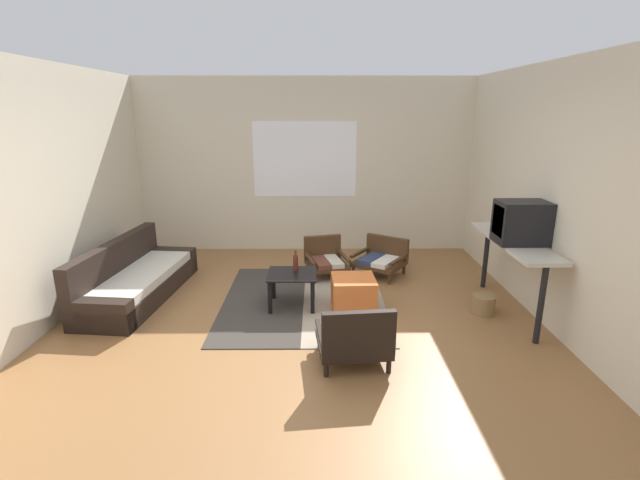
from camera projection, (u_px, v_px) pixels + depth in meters
name	position (u px, v px, depth m)	size (l,w,h in m)	color
ground_plane	(299.00, 336.00, 4.59)	(7.80, 7.80, 0.00)	olive
far_wall_with_window	(305.00, 166.00, 7.16)	(5.60, 0.13, 2.70)	beige
side_wall_right	(564.00, 199.00, 4.53)	(0.12, 6.60, 2.70)	beige
side_wall_left	(30.00, 199.00, 4.49)	(0.12, 6.60, 2.70)	beige
area_rug	(304.00, 301.00, 5.42)	(1.90, 2.27, 0.01)	#38332D
couch	(135.00, 280.00, 5.50)	(0.89, 2.04, 0.69)	black
coffee_table	(292.00, 280.00, 5.21)	(0.55, 0.51, 0.40)	black
armchair_by_window	(325.00, 258.00, 6.24)	(0.64, 0.65, 0.52)	#472D19
armchair_striped_foreground	(355.00, 339.00, 4.01)	(0.69, 0.64, 0.59)	black
armchair_corner	(381.00, 258.00, 6.28)	(0.83, 0.81, 0.50)	#472D19
ottoman_orange	(353.00, 294.00, 5.16)	(0.48, 0.48, 0.38)	#D1662D
console_shelf	(513.00, 248.00, 4.96)	(0.42, 1.59, 0.84)	beige
crt_television	(521.00, 222.00, 4.75)	(0.51, 0.36, 0.45)	black
clay_vase	(501.00, 219.00, 5.27)	(0.23, 0.23, 0.35)	#935B38
glass_bottle	(296.00, 262.00, 5.25)	(0.06, 0.06, 0.24)	#5B2319
wicker_basket	(483.00, 304.00, 5.07)	(0.26, 0.26, 0.22)	olive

